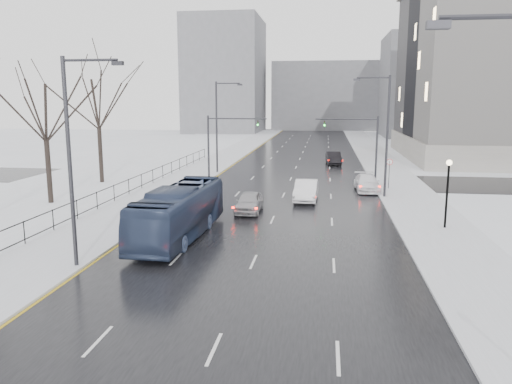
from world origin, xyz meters
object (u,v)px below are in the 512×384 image
at_px(mast_signal_left, 219,139).
at_px(sedan_right_near, 306,190).
at_px(streetlight_l_far, 219,123).
at_px(tree_park_d, 51,204).
at_px(streetlight_l_near, 74,153).
at_px(sedan_right_distant, 334,158).
at_px(no_uturn_sign, 389,165).
at_px(tree_park_e, 102,183).
at_px(bus, 179,212).
at_px(lamppost_r_mid, 448,184).
at_px(mast_signal_right, 366,141).
at_px(sedan_center_near, 249,202).
at_px(streetlight_r_mid, 384,130).
at_px(sedan_right_far, 367,183).

relative_size(mast_signal_left, sedan_right_near, 1.29).
height_order(streetlight_l_far, sedan_right_near, streetlight_l_far).
height_order(tree_park_d, streetlight_l_near, streetlight_l_near).
bearing_deg(sedan_right_distant, sedan_right_near, -100.94).
bearing_deg(sedan_right_near, no_uturn_sign, 41.59).
relative_size(tree_park_e, mast_signal_left, 2.08).
xyz_separation_m(no_uturn_sign, sedan_right_near, (-7.21, -6.05, -1.43)).
height_order(bus, sedan_right_near, bus).
xyz_separation_m(lamppost_r_mid, mast_signal_right, (-3.67, 18.00, 1.16)).
bearing_deg(sedan_center_near, lamppost_r_mid, -13.51).
bearing_deg(streetlight_l_near, streetlight_r_mid, 50.76).
xyz_separation_m(streetlight_l_far, mast_signal_right, (15.49, -4.00, -1.51)).
relative_size(tree_park_d, streetlight_l_far, 1.25).
bearing_deg(lamppost_r_mid, bus, -165.70).
bearing_deg(no_uturn_sign, mast_signal_right, 115.11).
xyz_separation_m(streetlight_l_near, no_uturn_sign, (17.37, 24.00, -3.32)).
height_order(mast_signal_left, sedan_right_near, mast_signal_left).
height_order(streetlight_r_mid, lamppost_r_mid, streetlight_r_mid).
bearing_deg(mast_signal_left, sedan_right_far, -18.79).
relative_size(streetlight_l_far, mast_signal_left, 1.54).
bearing_deg(streetlight_r_mid, streetlight_l_near, -129.24).
distance_m(streetlight_r_mid, sedan_right_far, 5.82).
height_order(lamppost_r_mid, sedan_right_distant, lamppost_r_mid).
bearing_deg(streetlight_l_near, tree_park_d, 124.53).
bearing_deg(mast_signal_left, bus, -83.88).
height_order(streetlight_l_far, lamppost_r_mid, streetlight_l_far).
height_order(tree_park_d, tree_park_e, tree_park_e).
height_order(mast_signal_right, sedan_right_far, mast_signal_right).
relative_size(streetlight_l_near, lamppost_r_mid, 2.34).
bearing_deg(mast_signal_right, bus, -119.11).
relative_size(streetlight_l_near, sedan_center_near, 2.31).
relative_size(no_uturn_sign, sedan_right_distant, 0.56).
distance_m(sedan_center_near, sedan_right_near, 6.19).
xyz_separation_m(sedan_center_near, sedan_right_far, (9.11, 9.90, -0.01)).
height_order(streetlight_l_far, sedan_right_far, streetlight_l_far).
xyz_separation_m(mast_signal_left, sedan_right_near, (9.32, -10.05, -3.23)).
height_order(streetlight_l_near, sedan_right_far, streetlight_l_near).
distance_m(tree_park_d, sedan_right_near, 20.20).
bearing_deg(mast_signal_right, sedan_right_far, -91.46).
bearing_deg(sedan_right_far, sedan_right_distant, 95.41).
relative_size(mast_signal_left, sedan_right_distant, 1.35).
distance_m(streetlight_l_near, sedan_center_near, 15.35).
bearing_deg(streetlight_l_near, streetlight_l_far, 90.00).
distance_m(streetlight_l_far, mast_signal_right, 16.07).
bearing_deg(sedan_right_distant, sedan_center_near, -107.61).
xyz_separation_m(sedan_right_near, sedan_right_far, (5.21, 5.10, -0.11)).
bearing_deg(mast_signal_right, no_uturn_sign, -64.89).
relative_size(sedan_center_near, sedan_right_distant, 0.90).
bearing_deg(sedan_center_near, streetlight_l_far, 108.57).
relative_size(streetlight_l_far, mast_signal_right, 1.54).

